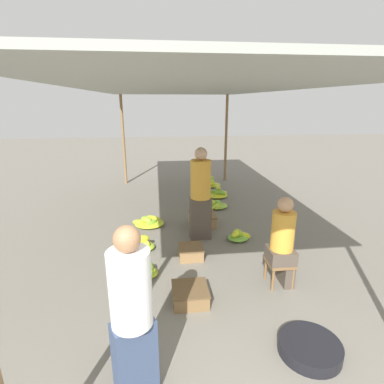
{
  "coord_description": "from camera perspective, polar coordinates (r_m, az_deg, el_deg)",
  "views": [
    {
      "loc": [
        -0.58,
        -1.11,
        2.41
      ],
      "look_at": [
        0.0,
        3.77,
        0.9
      ],
      "focal_mm": 28.0,
      "sensor_mm": 36.0,
      "label": 1
    }
  ],
  "objects": [
    {
      "name": "crate_mid",
      "position": [
        6.06,
        1.96,
        -5.21
      ],
      "size": [
        0.53,
        0.53,
        0.23
      ],
      "color": "#9E7A4C",
      "rests_on": "ground"
    },
    {
      "name": "crate_far",
      "position": [
        4.86,
        -0.25,
        -11.35
      ],
      "size": [
        0.38,
        0.38,
        0.19
      ],
      "color": "olive",
      "rests_on": "ground"
    },
    {
      "name": "banana_pile_right_3",
      "position": [
        7.03,
        4.58,
        -2.45
      ],
      "size": [
        0.53,
        0.61,
        0.19
      ],
      "color": "#78B437",
      "rests_on": "ground"
    },
    {
      "name": "canopy_post_back_right",
      "position": [
        9.29,
        6.49,
        10.0
      ],
      "size": [
        0.08,
        0.08,
        2.58
      ],
      "primitive_type": "cylinder",
      "color": "olive",
      "rests_on": "ground"
    },
    {
      "name": "banana_pile_right_0",
      "position": [
        5.5,
        8.99,
        -8.24
      ],
      "size": [
        0.44,
        0.35,
        0.21
      ],
      "color": "yellow",
      "rests_on": "ground"
    },
    {
      "name": "banana_pile_left_0",
      "position": [
        4.47,
        -8.81,
        -14.58
      ],
      "size": [
        0.38,
        0.34,
        0.18
      ],
      "color": "#74B337",
      "rests_on": "ground"
    },
    {
      "name": "crate_near",
      "position": [
        3.93,
        -0.36,
        -18.96
      ],
      "size": [
        0.44,
        0.44,
        0.2
      ],
      "color": "brown",
      "rests_on": "ground"
    },
    {
      "name": "canopy_post_back_left",
      "position": [
        9.09,
        -12.93,
        9.53
      ],
      "size": [
        0.08,
        0.08,
        2.58
      ],
      "primitive_type": "cylinder",
      "color": "olive",
      "rests_on": "ground"
    },
    {
      "name": "banana_pile_right_1",
      "position": [
        7.82,
        5.0,
        -0.32
      ],
      "size": [
        0.59,
        0.52,
        0.32
      ],
      "color": "yellow",
      "rests_on": "ground"
    },
    {
      "name": "banana_pile_left_2",
      "position": [
        6.09,
        -8.1,
        -5.73
      ],
      "size": [
        0.66,
        0.57,
        0.21
      ],
      "color": "#ADC92D",
      "rests_on": "ground"
    },
    {
      "name": "banana_pile_left_1",
      "position": [
        5.18,
        -9.61,
        -9.77
      ],
      "size": [
        0.43,
        0.38,
        0.25
      ],
      "color": "#C4D329",
      "rests_on": "ground"
    },
    {
      "name": "canopy_tarp",
      "position": [
        5.23,
        -0.43,
        19.11
      ],
      "size": [
        3.46,
        7.96,
        0.04
      ],
      "primitive_type": "cube",
      "color": "#9EA399",
      "rests_on": "canopy_post_front_left"
    },
    {
      "name": "vendor_seated",
      "position": [
        4.15,
        16.97,
        -8.97
      ],
      "size": [
        0.35,
        0.35,
        1.25
      ],
      "color": "#4C4238",
      "rests_on": "ground"
    },
    {
      "name": "stool",
      "position": [
        4.31,
        16.35,
        -13.25
      ],
      "size": [
        0.34,
        0.34,
        0.35
      ],
      "color": "brown",
      "rests_on": "ground"
    },
    {
      "name": "banana_pile_right_2",
      "position": [
        8.73,
        3.45,
        1.6
      ],
      "size": [
        0.67,
        0.59,
        0.31
      ],
      "color": "yellow",
      "rests_on": "ground"
    },
    {
      "name": "basin_black",
      "position": [
        3.54,
        21.5,
        -25.85
      ],
      "size": [
        0.61,
        0.61,
        0.13
      ],
      "color": "black",
      "rests_on": "ground"
    },
    {
      "name": "vendor_foreground",
      "position": [
        2.58,
        -11.35,
        -21.74
      ],
      "size": [
        0.44,
        0.44,
        1.55
      ],
      "color": "#384766",
      "rests_on": "ground"
    },
    {
      "name": "shopper_walking_mid",
      "position": [
        5.22,
        1.64,
        -0.18
      ],
      "size": [
        0.38,
        0.37,
        1.66
      ],
      "color": "#4C4238",
      "rests_on": "ground"
    }
  ]
}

